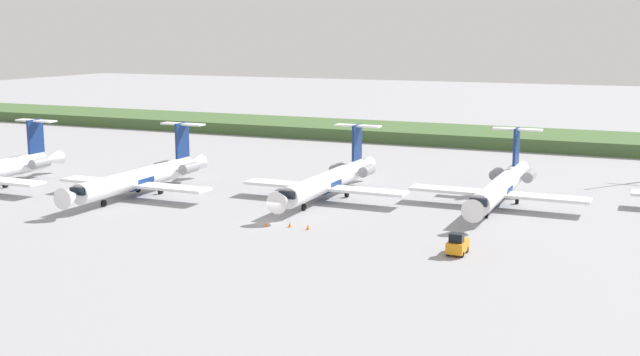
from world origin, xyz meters
name	(u,v)px	position (x,y,z in m)	size (l,w,h in m)	color
ground_plane	(362,180)	(0.00, 30.00, 0.00)	(500.00, 500.00, 0.00)	#939399
grass_berm	(447,135)	(0.00, 79.57, 1.23)	(320.00, 20.00, 2.46)	#426033
regional_jet_second	(141,177)	(-23.83, 6.84, 2.54)	(22.81, 31.00, 9.00)	white
regional_jet_third	(329,180)	(0.76, 15.22, 2.54)	(22.81, 31.00, 9.00)	white
regional_jet_fourth	(500,186)	(22.81, 20.30, 2.54)	(22.81, 31.00, 9.00)	white
baggage_tug	(457,245)	(23.51, -4.87, 1.00)	(1.72, 3.20, 2.30)	orange
safety_cone_front_marker	(266,224)	(0.30, -2.21, 0.28)	(0.44, 0.44, 0.55)	orange
safety_cone_mid_marker	(290,225)	(2.92, -1.31, 0.28)	(0.44, 0.44, 0.55)	orange
safety_cone_rear_marker	(308,227)	(5.33, -1.53, 0.28)	(0.44, 0.44, 0.55)	orange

